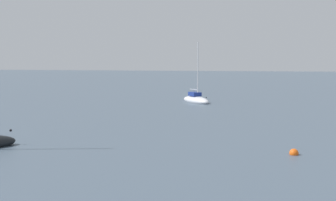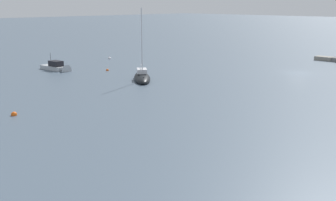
# 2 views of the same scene
# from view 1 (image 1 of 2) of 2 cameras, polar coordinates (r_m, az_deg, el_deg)

# --- Properties ---
(sailboat_white_near) EXTENTS (6.69, 5.84, 8.66)m
(sailboat_white_near) POSITION_cam_1_polar(r_m,az_deg,el_deg) (59.32, 3.76, 0.10)
(sailboat_white_near) COLOR silver
(sailboat_white_near) RESTS_ON ground_plane
(mooring_buoy_near) EXTENTS (0.55, 0.55, 0.55)m
(mooring_buoy_near) POSITION_cam_1_polar(r_m,az_deg,el_deg) (26.60, 16.57, -6.81)
(mooring_buoy_near) COLOR #EA5914
(mooring_buoy_near) RESTS_ON ground_plane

